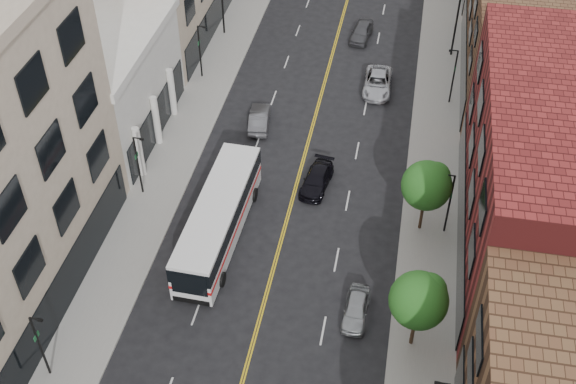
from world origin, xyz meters
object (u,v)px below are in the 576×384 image
Objects in this scene: car_lane_behind at (259,118)px; car_lane_c at (362,32)px; car_lane_b at (377,83)px; car_lane_a at (317,180)px; city_bus at (218,217)px; car_parked_far at (356,309)px.

car_lane_c is at bearing -120.81° from car_lane_behind.
car_lane_behind is 0.83× the size of car_lane_b.
car_lane_c is (0.84, 22.45, 0.09)m from car_lane_a.
car_lane_c reaches higher than car_lane_a.
city_bus is 2.92× the size of car_lane_behind.
car_lane_b is (8.93, 20.29, -1.16)m from city_bus.
city_bus is 2.42× the size of car_lane_b.
city_bus is 3.37× the size of car_parked_far.
car_lane_behind reaches higher than car_lane_a.
car_lane_b is 8.98m from car_lane_c.
car_parked_far is 0.87× the size of car_lane_c.
car_lane_a is 1.03× the size of car_lane_c.
car_lane_b is (-1.10, 25.41, 0.09)m from car_parked_far.
car_lane_behind is 17.14m from car_lane_c.
car_lane_behind is 1.01× the size of car_lane_c.
car_parked_far is 12.39m from car_lane_a.
car_lane_a is at bearing -104.31° from car_lane_b.
car_lane_a is (-4.30, 11.62, 0.00)m from car_parked_far.
car_lane_a is (5.73, 6.50, -1.24)m from city_bus.
car_lane_c is (6.68, 15.78, 0.02)m from car_lane_behind.
car_lane_behind is 11.51m from car_lane_b.
car_lane_a is (5.84, -6.67, -0.07)m from car_lane_behind.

